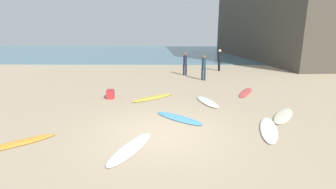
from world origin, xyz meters
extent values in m
plane|color=tan|center=(0.00, 0.00, 0.00)|extent=(120.00, 120.00, 0.00)
cube|color=slate|center=(0.00, 38.05, 0.04)|extent=(120.00, 40.00, 0.08)
ellipsoid|color=white|center=(3.61, 0.32, 0.03)|extent=(1.28, 2.54, 0.07)
ellipsoid|color=#D7534D|center=(4.39, 5.69, 0.03)|extent=(1.56, 2.51, 0.06)
ellipsoid|color=white|center=(-0.81, -1.17, 0.03)|extent=(1.30, 2.32, 0.07)
ellipsoid|color=yellow|center=(-0.59, 4.51, 0.03)|extent=(2.27, 2.16, 0.06)
ellipsoid|color=#4D9DDC|center=(0.61, 1.40, 0.03)|extent=(2.00, 1.89, 0.06)
ellipsoid|color=orange|center=(-4.15, -0.84, 0.03)|extent=(1.82, 1.67, 0.06)
ellipsoid|color=silver|center=(2.01, 3.71, 0.04)|extent=(1.13, 2.22, 0.09)
ellipsoid|color=beige|center=(4.71, 1.73, 0.04)|extent=(1.72, 2.23, 0.09)
cylinder|color=#191E33|center=(1.28, 11.60, 0.41)|extent=(0.14, 0.14, 0.82)
cylinder|color=#191E33|center=(1.45, 11.49, 0.41)|extent=(0.14, 0.14, 0.82)
cylinder|color=#191E33|center=(1.36, 11.55, 1.16)|extent=(0.38, 0.38, 0.68)
sphere|color=brown|center=(1.36, 11.55, 1.61)|extent=(0.22, 0.22, 0.22)
cylinder|color=#1E3342|center=(2.46, 9.54, 0.41)|extent=(0.14, 0.14, 0.82)
cylinder|color=#1E3342|center=(2.62, 9.42, 0.41)|extent=(0.14, 0.14, 0.82)
cylinder|color=#1E3342|center=(2.54, 9.48, 1.16)|extent=(0.39, 0.39, 0.68)
sphere|color=brown|center=(2.54, 9.48, 1.61)|extent=(0.22, 0.22, 0.22)
cylinder|color=black|center=(4.47, 13.90, 0.44)|extent=(0.14, 0.14, 0.88)
cylinder|color=black|center=(4.45, 14.10, 0.44)|extent=(0.14, 0.14, 0.88)
cylinder|color=black|center=(4.46, 14.00, 1.24)|extent=(0.30, 0.30, 0.73)
sphere|color=beige|center=(4.46, 14.00, 1.72)|extent=(0.24, 0.24, 0.24)
cube|color=#B2282D|center=(-2.73, 4.46, 0.21)|extent=(0.41, 0.60, 0.42)
camera|label=1|loc=(0.33, -7.53, 3.16)|focal=26.46mm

